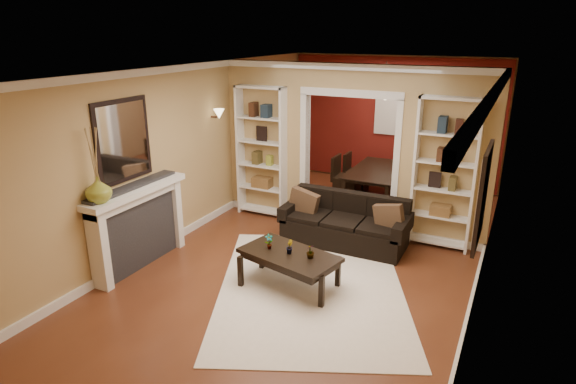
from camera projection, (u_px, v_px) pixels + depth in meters
The scene contains 30 objects.
floor at pixel (320, 252), 7.27m from camera, with size 8.00×8.00×0.00m, color brown.
ceiling at pixel (324, 69), 6.41m from camera, with size 8.00×8.00×0.00m, color white.
wall_back at pixel (393, 121), 10.24m from camera, with size 8.00×8.00×0.00m, color tan.
wall_front at pixel (108, 301), 3.44m from camera, with size 8.00×8.00×0.00m, color tan.
wall_left at pixel (193, 150), 7.78m from camera, with size 8.00×8.00×0.00m, color tan.
wall_right at pixel (491, 188), 5.90m from camera, with size 8.00×8.00×0.00m, color tan.
partition_wall at pixel (350, 148), 7.86m from camera, with size 4.50×0.15×2.70m, color tan.
red_back_panel at pixel (393, 122), 10.22m from camera, with size 4.44×0.04×2.64m, color maroon.
dining_window at pixel (393, 112), 10.12m from camera, with size 0.78×0.03×0.98m, color #8CA5CC.
area_rug at pixel (311, 287), 6.27m from camera, with size 2.35×3.28×0.01m, color white.
sofa at pixel (345, 221), 7.44m from camera, with size 1.96×0.84×0.76m, color black.
pillow_left at pixel (304, 201), 7.64m from camera, with size 0.46×0.13×0.46m, color brown.
pillow_right at pixel (389, 216), 7.07m from camera, with size 0.43×0.12×0.43m, color brown.
coffee_table at pixel (289, 270), 6.24m from camera, with size 1.26×0.68×0.48m, color black.
plant_left at pixel (269, 242), 6.25m from camera, with size 0.11×0.07×0.20m, color #336626.
plant_center at pixel (289, 247), 6.13m from camera, with size 0.10×0.08×0.18m, color #336626.
plant_right at pixel (310, 251), 6.01m from camera, with size 0.10×0.10×0.17m, color #336626.
bookshelf_left at pixel (262, 152), 8.43m from camera, with size 0.90×0.30×2.30m, color white.
bookshelf_right at pixel (444, 175), 7.13m from camera, with size 0.90×0.30×2.30m, color white.
fireplace at pixel (140, 228), 6.69m from camera, with size 0.32×1.70×1.16m, color white.
vase at pixel (98, 190), 5.92m from camera, with size 0.32×0.32×0.33m, color olive.
mirror at pixel (123, 141), 6.36m from camera, with size 0.03×0.95×1.10m, color silver.
wall_sconce at pixel (216, 115), 8.05m from camera, with size 0.18×0.18×0.22m, color #FFE0A5.
framed_art at pixel (482, 196), 5.00m from camera, with size 0.04×0.85×1.05m, color black.
dining_table at pixel (379, 185), 9.41m from camera, with size 0.98×1.76×0.62m, color black.
dining_chair_nw at pixel (347, 178), 9.34m from camera, with size 0.44×0.44×0.90m, color black.
dining_chair_ne at pixel (404, 188), 8.90m from camera, with size 0.41×0.41×0.82m, color black.
dining_chair_sw at pixel (357, 172), 9.87m from camera, with size 0.41×0.41×0.82m, color black.
dining_chair_se at pixel (411, 176), 9.39m from camera, with size 0.47×0.47×0.94m, color black.
chandelier at pixel (378, 96), 8.92m from camera, with size 0.50×0.50×0.30m, color #3A201A.
Camera 1 is at (2.49, -6.13, 3.20)m, focal length 30.00 mm.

